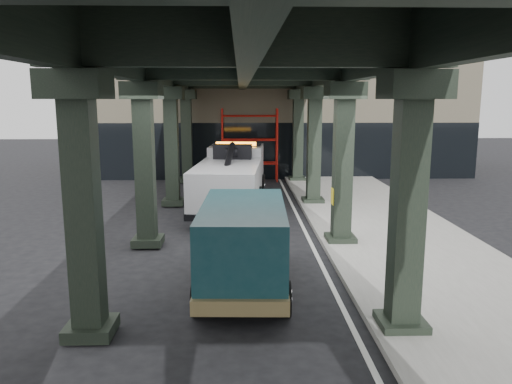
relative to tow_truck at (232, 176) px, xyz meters
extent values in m
plane|color=black|center=(0.87, -7.51, -1.34)|extent=(90.00, 90.00, 0.00)
cube|color=gray|center=(5.37, -5.51, -1.27)|extent=(5.00, 40.00, 0.15)
cube|color=silver|center=(2.57, -5.51, -1.34)|extent=(0.12, 38.00, 0.01)
cube|color=black|center=(3.47, -11.51, 1.16)|extent=(0.55, 0.55, 5.00)
cube|color=black|center=(3.47, -11.51, 3.41)|extent=(1.10, 1.10, 0.50)
cube|color=black|center=(3.47, -11.51, -1.16)|extent=(0.90, 0.90, 0.24)
cube|color=black|center=(3.47, -5.51, 1.16)|extent=(0.55, 0.55, 5.00)
cube|color=black|center=(3.47, -5.51, 3.41)|extent=(1.10, 1.10, 0.50)
cube|color=black|center=(3.47, -5.51, -1.16)|extent=(0.90, 0.90, 0.24)
cube|color=black|center=(3.47, 0.49, 1.16)|extent=(0.55, 0.55, 5.00)
cube|color=black|center=(3.47, 0.49, 3.41)|extent=(1.10, 1.10, 0.50)
cube|color=black|center=(3.47, 0.49, -1.16)|extent=(0.90, 0.90, 0.24)
cube|color=black|center=(3.47, 6.49, 1.16)|extent=(0.55, 0.55, 5.00)
cube|color=black|center=(3.47, 6.49, 3.41)|extent=(1.10, 1.10, 0.50)
cube|color=black|center=(3.47, 6.49, -1.16)|extent=(0.90, 0.90, 0.24)
cube|color=black|center=(-2.53, -11.51, 1.16)|extent=(0.55, 0.55, 5.00)
cube|color=black|center=(-2.53, -11.51, 3.41)|extent=(1.10, 1.10, 0.50)
cube|color=black|center=(-2.53, -11.51, -1.16)|extent=(0.90, 0.90, 0.24)
cube|color=black|center=(-2.53, -5.51, 1.16)|extent=(0.55, 0.55, 5.00)
cube|color=black|center=(-2.53, -5.51, 3.41)|extent=(1.10, 1.10, 0.50)
cube|color=black|center=(-2.53, -5.51, -1.16)|extent=(0.90, 0.90, 0.24)
cube|color=black|center=(-2.53, 0.49, 1.16)|extent=(0.55, 0.55, 5.00)
cube|color=black|center=(-2.53, 0.49, 3.41)|extent=(1.10, 1.10, 0.50)
cube|color=black|center=(-2.53, 0.49, -1.16)|extent=(0.90, 0.90, 0.24)
cube|color=black|center=(-2.53, 6.49, 1.16)|extent=(0.55, 0.55, 5.00)
cube|color=black|center=(-2.53, 6.49, 3.41)|extent=(1.10, 1.10, 0.50)
cube|color=black|center=(-2.53, 6.49, -1.16)|extent=(0.90, 0.90, 0.24)
cube|color=black|center=(3.47, -5.51, 4.21)|extent=(0.35, 32.00, 1.10)
cube|color=black|center=(-2.53, -5.51, 4.21)|extent=(0.35, 32.00, 1.10)
cube|color=black|center=(0.47, -5.51, 4.21)|extent=(0.35, 32.00, 1.10)
cube|color=black|center=(0.47, -5.51, 4.91)|extent=(7.40, 32.00, 0.30)
cube|color=#C6B793|center=(2.87, 12.49, 2.66)|extent=(22.00, 10.00, 8.00)
cylinder|color=red|center=(-0.63, 7.39, 0.66)|extent=(0.08, 0.08, 4.00)
cylinder|color=red|center=(-0.63, 6.59, 0.66)|extent=(0.08, 0.08, 4.00)
cylinder|color=red|center=(2.37, 7.39, 0.66)|extent=(0.08, 0.08, 4.00)
cylinder|color=red|center=(2.37, 6.59, 0.66)|extent=(0.08, 0.08, 4.00)
cylinder|color=red|center=(0.87, 7.39, -0.34)|extent=(3.00, 0.08, 0.08)
cylinder|color=red|center=(0.87, 7.39, 0.96)|extent=(3.00, 0.08, 0.08)
cylinder|color=red|center=(0.87, 7.39, 2.26)|extent=(3.00, 0.08, 0.08)
cube|color=black|center=(-0.05, -0.51, -0.65)|extent=(1.65, 7.51, 0.25)
cube|color=silver|center=(0.18, 2.01, 0.20)|extent=(2.54, 2.58, 1.79)
cube|color=silver|center=(0.27, 3.05, -0.30)|extent=(2.39, 0.90, 0.89)
cube|color=black|center=(0.20, 2.26, 0.69)|extent=(2.29, 1.48, 0.84)
cube|color=silver|center=(-0.15, -1.65, 0.00)|extent=(2.82, 5.16, 1.39)
cube|color=orange|center=(0.16, 1.81, 1.19)|extent=(1.81, 0.44, 0.16)
cube|color=black|center=(0.03, 0.33, 0.99)|extent=(1.64, 0.73, 0.60)
cylinder|color=black|center=(-0.13, -1.45, 0.74)|extent=(0.55, 3.48, 1.33)
cube|color=black|center=(-0.37, -4.18, -0.99)|extent=(0.42, 1.41, 0.18)
cube|color=black|center=(-0.43, -4.87, -1.04)|extent=(1.61, 0.39, 0.18)
cylinder|color=black|center=(-0.88, 2.40, -0.80)|extent=(0.44, 1.12, 1.09)
cylinder|color=silver|center=(-0.88, 2.40, -0.80)|extent=(0.44, 0.63, 0.60)
cylinder|color=black|center=(1.29, 2.21, -0.80)|extent=(0.44, 1.12, 1.09)
cylinder|color=silver|center=(1.29, 2.21, -0.80)|extent=(0.44, 0.63, 0.60)
cylinder|color=black|center=(-1.17, -0.86, -0.80)|extent=(0.44, 1.12, 1.09)
cylinder|color=silver|center=(-1.17, -0.86, -0.80)|extent=(0.44, 0.63, 0.60)
cylinder|color=black|center=(1.00, -1.06, -0.80)|extent=(0.44, 1.12, 1.09)
cylinder|color=silver|center=(1.00, -1.06, -0.80)|extent=(0.44, 0.63, 0.60)
cylinder|color=black|center=(-1.29, -2.15, -0.80)|extent=(0.44, 1.12, 1.09)
cylinder|color=silver|center=(-1.29, -2.15, -0.80)|extent=(0.44, 0.63, 0.60)
cylinder|color=black|center=(0.89, -2.34, -0.80)|extent=(0.44, 1.12, 1.09)
cylinder|color=silver|center=(0.89, -2.34, -0.80)|extent=(0.44, 0.63, 0.60)
cube|color=#11363D|center=(0.51, -6.79, -0.48)|extent=(1.90, 1.07, 0.82)
cube|color=#11363D|center=(0.41, -9.29, -0.12)|extent=(2.06, 4.15, 1.77)
cube|color=olive|center=(0.42, -8.92, -0.84)|extent=(2.13, 5.15, 0.32)
cube|color=black|center=(0.49, -7.16, 0.25)|extent=(1.78, 0.46, 0.76)
cube|color=black|center=(0.42, -9.01, 0.34)|extent=(2.05, 3.34, 0.50)
cube|color=silver|center=(0.52, -6.31, -0.84)|extent=(1.82, 0.18, 0.27)
cylinder|color=black|center=(-0.40, -6.80, -0.96)|extent=(0.28, 0.77, 0.76)
cylinder|color=silver|center=(-0.40, -6.80, -0.96)|extent=(0.31, 0.43, 0.42)
cylinder|color=black|center=(1.41, -6.87, -0.96)|extent=(0.28, 0.77, 0.76)
cylinder|color=silver|center=(1.41, -6.87, -0.96)|extent=(0.31, 0.43, 0.42)
cylinder|color=black|center=(-0.55, -10.61, -0.96)|extent=(0.28, 0.77, 0.76)
cylinder|color=silver|center=(-0.55, -10.61, -0.96)|extent=(0.31, 0.43, 0.42)
cylinder|color=black|center=(1.26, -10.68, -0.96)|extent=(0.28, 0.77, 0.76)
cylinder|color=silver|center=(1.26, -10.68, -0.96)|extent=(0.31, 0.43, 0.42)
camera|label=1|loc=(0.35, -20.52, 3.16)|focal=35.00mm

